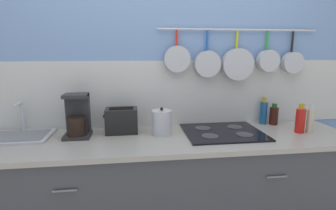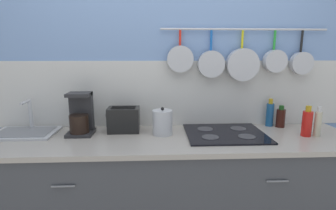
% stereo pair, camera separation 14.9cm
% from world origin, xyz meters
% --- Properties ---
extents(wall_back, '(7.20, 0.15, 2.60)m').
position_xyz_m(wall_back, '(0.01, 0.35, 1.28)').
color(wall_back, '#7293C6').
rests_on(wall_back, ground_plane).
extents(cabinet_base, '(2.64, 0.61, 0.88)m').
position_xyz_m(cabinet_base, '(0.00, -0.00, 0.44)').
color(cabinet_base, '#3F4247').
rests_on(cabinet_base, ground_plane).
extents(countertop, '(2.68, 0.63, 0.03)m').
position_xyz_m(countertop, '(0.00, 0.00, 0.90)').
color(countertop, '#A59E93').
rests_on(countertop, cabinet_base).
extents(sink_basin, '(0.46, 0.32, 0.24)m').
position_xyz_m(sink_basin, '(-1.07, 0.14, 0.94)').
color(sink_basin, '#B7BABF').
rests_on(sink_basin, countertop).
extents(coffee_maker, '(0.18, 0.18, 0.31)m').
position_xyz_m(coffee_maker, '(-0.65, 0.12, 1.04)').
color(coffee_maker, '#262628').
rests_on(coffee_maker, countertop).
extents(toaster, '(0.25, 0.15, 0.19)m').
position_xyz_m(toaster, '(-0.34, 0.16, 1.01)').
color(toaster, black).
rests_on(toaster, countertop).
extents(kettle, '(0.15, 0.15, 0.21)m').
position_xyz_m(kettle, '(-0.05, 0.08, 1.01)').
color(kettle, '#B7BABF').
rests_on(kettle, countertop).
extents(cooktop, '(0.58, 0.49, 0.01)m').
position_xyz_m(cooktop, '(0.41, 0.06, 0.92)').
color(cooktop, black).
rests_on(cooktop, countertop).
extents(bottle_sesame_oil, '(0.06, 0.06, 0.23)m').
position_xyz_m(bottle_sesame_oil, '(0.83, 0.26, 1.02)').
color(bottle_sesame_oil, navy).
rests_on(bottle_sesame_oil, countertop).
extents(bottle_cooking_wine, '(0.07, 0.07, 0.18)m').
position_xyz_m(bottle_cooking_wine, '(0.91, 0.22, 1.00)').
color(bottle_cooking_wine, '#33140F').
rests_on(bottle_cooking_wine, countertop).
extents(bottle_vinegar, '(0.07, 0.07, 0.22)m').
position_xyz_m(bottle_vinegar, '(0.99, -0.01, 1.02)').
color(bottle_vinegar, red).
rests_on(bottle_vinegar, countertop).
extents(bottle_hot_sauce, '(0.05, 0.05, 0.22)m').
position_xyz_m(bottle_hot_sauce, '(1.06, -0.02, 1.01)').
color(bottle_hot_sauce, '#BFB799').
rests_on(bottle_hot_sauce, countertop).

